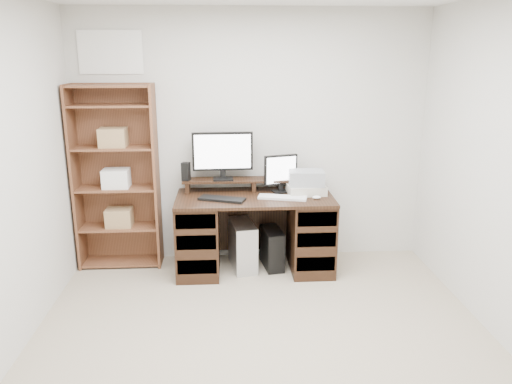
{
  "coord_description": "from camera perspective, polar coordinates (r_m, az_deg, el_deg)",
  "views": [
    {
      "loc": [
        -0.26,
        -2.94,
        2.08
      ],
      "look_at": [
        0.01,
        1.43,
        0.85
      ],
      "focal_mm": 35.0,
      "sensor_mm": 36.0,
      "label": 1
    }
  ],
  "objects": [
    {
      "name": "keyboard_black",
      "position": [
        4.65,
        -3.91,
        -0.81
      ],
      "size": [
        0.45,
        0.28,
        0.02
      ],
      "primitive_type": "cube",
      "rotation": [
        0.0,
        0.0,
        -0.35
      ],
      "color": "black",
      "rests_on": "desk"
    },
    {
      "name": "monitor_wide",
      "position": [
        4.88,
        -3.84,
        4.45
      ],
      "size": [
        0.59,
        0.16,
        0.47
      ],
      "rotation": [
        0.0,
        0.0,
        0.04
      ],
      "color": "black",
      "rests_on": "riser_shelf"
    },
    {
      "name": "monitor_small",
      "position": [
        4.88,
        2.85,
        2.3
      ],
      "size": [
        0.33,
        0.16,
        0.37
      ],
      "rotation": [
        0.0,
        0.0,
        0.28
      ],
      "color": "black",
      "rests_on": "desk"
    },
    {
      "name": "riser_shelf",
      "position": [
        4.95,
        -0.3,
        1.24
      ],
      "size": [
        1.4,
        0.22,
        0.12
      ],
      "color": "black",
      "rests_on": "desk"
    },
    {
      "name": "basket",
      "position": [
        4.84,
        5.79,
        1.63
      ],
      "size": [
        0.34,
        0.25,
        0.14
      ],
      "primitive_type": "cube",
      "rotation": [
        0.0,
        0.0,
        -0.05
      ],
      "color": "#92979B",
      "rests_on": "printer"
    },
    {
      "name": "keyboard_white",
      "position": [
        4.7,
        3.05,
        -0.63
      ],
      "size": [
        0.48,
        0.24,
        0.02
      ],
      "primitive_type": "cube",
      "rotation": [
        0.0,
        0.0,
        -0.24
      ],
      "color": "silver",
      "rests_on": "desk"
    },
    {
      "name": "tower_silver",
      "position": [
        4.97,
        -1.54,
        -6.08
      ],
      "size": [
        0.28,
        0.5,
        0.47
      ],
      "primitive_type": "cube",
      "rotation": [
        0.0,
        0.0,
        0.17
      ],
      "color": "silver",
      "rests_on": "ground"
    },
    {
      "name": "printer",
      "position": [
        4.87,
        5.75,
        0.31
      ],
      "size": [
        0.38,
        0.3,
        0.09
      ],
      "primitive_type": "cube",
      "rotation": [
        0.0,
        0.0,
        0.08
      ],
      "color": "#BEB7A5",
      "rests_on": "desk"
    },
    {
      "name": "desk",
      "position": [
        4.89,
        -0.15,
        -4.53
      ],
      "size": [
        1.5,
        0.7,
        0.75
      ],
      "color": "black",
      "rests_on": "ground"
    },
    {
      "name": "mouse",
      "position": [
        4.71,
        6.95,
        -0.61
      ],
      "size": [
        0.09,
        0.06,
        0.03
      ],
      "primitive_type": "ellipsoid",
      "rotation": [
        0.0,
        0.0,
        0.11
      ],
      "color": "white",
      "rests_on": "desk"
    },
    {
      "name": "tower_black",
      "position": [
        5.0,
        1.86,
        -6.43
      ],
      "size": [
        0.22,
        0.41,
        0.39
      ],
      "rotation": [
        0.0,
        0.0,
        0.15
      ],
      "color": "black",
      "rests_on": "ground"
    },
    {
      "name": "bookshelf",
      "position": [
        5.05,
        -15.63,
        1.79
      ],
      "size": [
        0.8,
        0.3,
        1.8
      ],
      "color": "brown",
      "rests_on": "ground"
    },
    {
      "name": "room",
      "position": [
        3.06,
        1.37,
        0.02
      ],
      "size": [
        3.54,
        4.04,
        2.54
      ],
      "color": "tan",
      "rests_on": "ground"
    },
    {
      "name": "speaker",
      "position": [
        4.91,
        -8.02,
        2.34
      ],
      "size": [
        0.09,
        0.09,
        0.18
      ],
      "primitive_type": "cube",
      "rotation": [
        0.0,
        0.0,
        -0.3
      ],
      "color": "black",
      "rests_on": "riser_shelf"
    }
  ]
}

